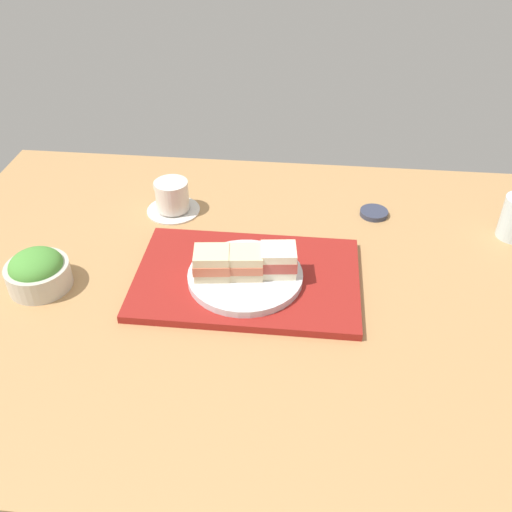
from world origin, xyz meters
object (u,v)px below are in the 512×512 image
(small_sauce_dish, at_px, (374,213))
(sandwich_near, at_px, (212,263))
(sandwich_plate, at_px, (245,276))
(coffee_cup, at_px, (172,198))
(sandwich_middle, at_px, (245,262))
(sandwich_far, at_px, (278,261))
(salad_bowl, at_px, (38,271))

(small_sauce_dish, bearing_deg, sandwich_near, -138.37)
(sandwich_plate, height_order, sandwich_near, sandwich_near)
(small_sauce_dish, bearing_deg, coffee_cup, -176.29)
(sandwich_near, xyz_separation_m, sandwich_middle, (0.06, 0.01, -0.00))
(sandwich_middle, distance_m, sandwich_far, 0.06)
(sandwich_middle, xyz_separation_m, salad_bowl, (-0.39, -0.04, -0.02))
(sandwich_plate, xyz_separation_m, sandwich_far, (0.06, 0.01, 0.03))
(salad_bowl, bearing_deg, sandwich_middle, 6.03)
(salad_bowl, distance_m, small_sauce_dish, 0.73)
(sandwich_middle, height_order, salad_bowl, sandwich_middle)
(sandwich_far, bearing_deg, sandwich_middle, -171.68)
(salad_bowl, bearing_deg, sandwich_plate, 6.03)
(sandwich_near, height_order, small_sauce_dish, sandwich_near)
(sandwich_near, xyz_separation_m, sandwich_far, (0.12, 0.02, 0.00))
(sandwich_middle, relative_size, small_sauce_dish, 1.15)
(sandwich_plate, bearing_deg, sandwich_far, 8.32)
(sandwich_far, relative_size, coffee_cup, 0.61)
(coffee_cup, relative_size, small_sauce_dish, 1.91)
(sandwich_middle, relative_size, salad_bowl, 0.60)
(sandwich_plate, distance_m, sandwich_far, 0.07)
(sandwich_plate, distance_m, salad_bowl, 0.40)
(sandwich_plate, xyz_separation_m, small_sauce_dish, (0.26, 0.28, -0.02))
(sandwich_plate, xyz_separation_m, sandwich_near, (-0.06, -0.01, 0.03))
(sandwich_near, bearing_deg, salad_bowl, -174.39)
(sandwich_near, distance_m, coffee_cup, 0.29)
(sandwich_middle, xyz_separation_m, sandwich_far, (0.06, 0.01, 0.00))
(sandwich_middle, distance_m, coffee_cup, 0.32)
(sandwich_middle, relative_size, coffee_cup, 0.60)
(sandwich_middle, height_order, coffee_cup, sandwich_middle)
(sandwich_near, xyz_separation_m, coffee_cup, (-0.14, 0.26, -0.02))
(small_sauce_dish, bearing_deg, sandwich_plate, -133.23)
(sandwich_plate, distance_m, sandwich_middle, 0.03)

